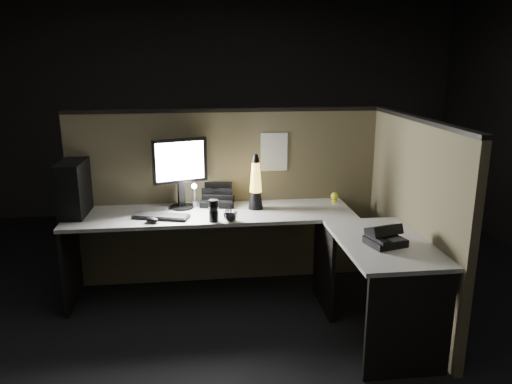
{
  "coord_description": "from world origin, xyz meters",
  "views": [
    {
      "loc": [
        -0.26,
        -3.26,
        1.94
      ],
      "look_at": [
        0.19,
        0.35,
        0.96
      ],
      "focal_mm": 35.0,
      "sensor_mm": 36.0,
      "label": 1
    }
  ],
  "objects": [
    {
      "name": "travel_mug",
      "position": [
        -0.14,
        0.36,
        0.82
      ],
      "size": [
        0.08,
        0.08,
        0.17
      ],
      "primitive_type": "cylinder",
      "color": "black",
      "rests_on": "desk"
    },
    {
      "name": "mouse",
      "position": [
        -0.6,
        0.39,
        0.75
      ],
      "size": [
        0.12,
        0.11,
        0.04
      ],
      "primitive_type": "ellipsoid",
      "rotation": [
        0.0,
        0.0,
        -0.43
      ],
      "color": "black",
      "rests_on": "desk"
    },
    {
      "name": "lava_lamp",
      "position": [
        0.22,
        0.66,
        0.92
      ],
      "size": [
        0.12,
        0.12,
        0.46
      ],
      "color": "black",
      "rests_on": "desk"
    },
    {
      "name": "room_shell",
      "position": [
        0.0,
        0.0,
        1.62
      ],
      "size": [
        6.0,
        6.0,
        6.0
      ],
      "color": "silver",
      "rests_on": "ground"
    },
    {
      "name": "partition_back",
      "position": [
        0.0,
        0.93,
        0.75
      ],
      "size": [
        2.66,
        0.06,
        1.5
      ],
      "primitive_type": "cube",
      "color": "brown",
      "rests_on": "ground"
    },
    {
      "name": "organizer",
      "position": [
        -0.09,
        0.82,
        0.78
      ],
      "size": [
        0.31,
        0.28,
        0.2
      ],
      "rotation": [
        0.0,
        0.0,
        -0.2
      ],
      "color": "black",
      "rests_on": "desk"
    },
    {
      "name": "clip_lamp",
      "position": [
        -0.28,
        0.76,
        0.86
      ],
      "size": [
        0.04,
        0.17,
        0.22
      ],
      "color": "silver",
      "rests_on": "desk"
    },
    {
      "name": "desk",
      "position": [
        0.18,
        0.25,
        0.58
      ],
      "size": [
        2.6,
        1.6,
        0.73
      ],
      "color": "#B5B3AB",
      "rests_on": "ground"
    },
    {
      "name": "partition_right",
      "position": [
        1.33,
        0.1,
        0.75
      ],
      "size": [
        0.06,
        1.66,
        1.5
      ],
      "primitive_type": "cube",
      "color": "brown",
      "rests_on": "ground"
    },
    {
      "name": "steel_mug",
      "position": [
        -0.01,
        0.34,
        0.77
      ],
      "size": [
        0.14,
        0.14,
        0.09
      ],
      "primitive_type": "imported",
      "rotation": [
        0.0,
        0.0,
        -0.42
      ],
      "color": "silver",
      "rests_on": "desk"
    },
    {
      "name": "keyboard",
      "position": [
        -0.54,
        0.5,
        0.74
      ],
      "size": [
        0.46,
        0.26,
        0.02
      ],
      "primitive_type": "cube",
      "rotation": [
        0.0,
        0.0,
        -0.29
      ],
      "color": "black",
      "rests_on": "desk"
    },
    {
      "name": "floor",
      "position": [
        0.0,
        0.0,
        0.0
      ],
      "size": [
        6.0,
        6.0,
        0.0
      ],
      "primitive_type": "plane",
      "color": "black",
      "rests_on": "ground"
    },
    {
      "name": "pc_tower",
      "position": [
        -1.22,
        0.68,
        0.94
      ],
      "size": [
        0.2,
        0.41,
        0.43
      ],
      "primitive_type": "cube",
      "rotation": [
        0.0,
        0.0,
        -0.03
      ],
      "color": "black",
      "rests_on": "desk"
    },
    {
      "name": "pinned_paper",
      "position": [
        0.41,
        0.9,
        1.16
      ],
      "size": [
        0.23,
        0.0,
        0.33
      ],
      "primitive_type": "cube",
      "color": "white",
      "rests_on": "partition_back"
    },
    {
      "name": "figurine",
      "position": [
        0.92,
        0.77,
        0.78
      ],
      "size": [
        0.06,
        0.06,
        0.06
      ],
      "primitive_type": "sphere",
      "color": "#FFFB28",
      "rests_on": "desk"
    },
    {
      "name": "desk_phone",
      "position": [
        0.97,
        -0.26,
        0.78
      ],
      "size": [
        0.28,
        0.28,
        0.14
      ],
      "rotation": [
        0.0,
        0.0,
        0.28
      ],
      "color": "black",
      "rests_on": "desk"
    },
    {
      "name": "monitor",
      "position": [
        -0.39,
        0.77,
        1.08
      ],
      "size": [
        0.44,
        0.2,
        0.58
      ],
      "rotation": [
        0.0,
        0.0,
        0.31
      ],
      "color": "black",
      "rests_on": "desk"
    }
  ]
}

